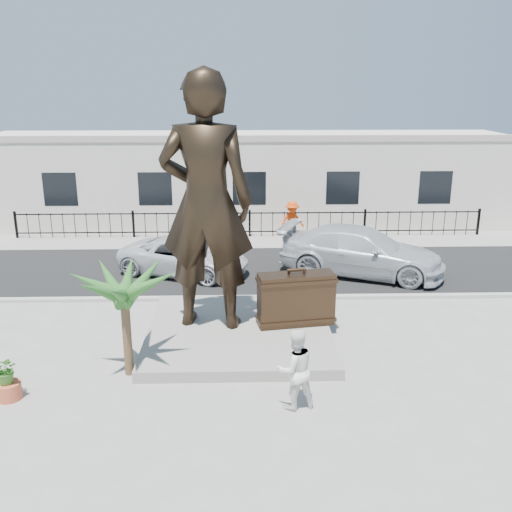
% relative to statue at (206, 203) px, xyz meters
% --- Properties ---
extents(ground, '(100.00, 100.00, 0.00)m').
position_rel_statue_xyz_m(ground, '(1.38, -1.88, -3.88)').
color(ground, '#9E9991').
rests_on(ground, ground).
extents(street, '(40.00, 7.00, 0.01)m').
position_rel_statue_xyz_m(street, '(1.38, 6.12, -3.87)').
color(street, black).
rests_on(street, ground).
extents(curb, '(40.00, 0.25, 0.12)m').
position_rel_statue_xyz_m(curb, '(1.38, 2.62, -3.82)').
color(curb, '#A5A399').
rests_on(curb, ground).
extents(far_sidewalk, '(40.00, 2.50, 0.02)m').
position_rel_statue_xyz_m(far_sidewalk, '(1.38, 10.12, -3.87)').
color(far_sidewalk, '#9E9991').
rests_on(far_sidewalk, ground).
extents(plinth, '(5.20, 5.20, 0.30)m').
position_rel_statue_xyz_m(plinth, '(0.88, -0.38, -3.73)').
color(plinth, gray).
rests_on(plinth, ground).
extents(fence, '(22.00, 0.10, 1.20)m').
position_rel_statue_xyz_m(fence, '(1.38, 10.92, -3.28)').
color(fence, black).
rests_on(fence, ground).
extents(building, '(28.00, 7.00, 4.40)m').
position_rel_statue_xyz_m(building, '(1.38, 15.12, -1.68)').
color(building, silver).
rests_on(building, ground).
extents(statue, '(2.84, 2.08, 7.16)m').
position_rel_statue_xyz_m(statue, '(0.00, 0.00, 0.00)').
color(statue, black).
rests_on(statue, plinth).
extents(suitcase, '(2.26, 1.04, 1.53)m').
position_rel_statue_xyz_m(suitcase, '(2.53, -0.12, -2.81)').
color(suitcase, '#302114').
rests_on(suitcase, plinth).
extents(tourist, '(1.09, 0.96, 1.90)m').
position_rel_statue_xyz_m(tourist, '(2.13, -4.09, -2.93)').
color(tourist, white).
rests_on(tourist, ground).
extents(car_white, '(5.43, 3.88, 1.37)m').
position_rel_statue_xyz_m(car_white, '(-1.21, 5.41, -3.18)').
color(car_white, silver).
rests_on(car_white, street).
extents(car_silver, '(6.67, 4.62, 1.79)m').
position_rel_statue_xyz_m(car_silver, '(5.54, 5.22, -2.97)').
color(car_silver, silver).
rests_on(car_silver, street).
extents(worker, '(1.37, 1.10, 1.85)m').
position_rel_statue_xyz_m(worker, '(3.32, 10.07, -2.93)').
color(worker, '#DB410B').
rests_on(worker, far_sidewalk).
extents(palm_tree, '(1.80, 1.80, 3.20)m').
position_rel_statue_xyz_m(palm_tree, '(-1.89, -2.45, -3.88)').
color(palm_tree, '#265920').
rests_on(palm_tree, ground).
extents(planter, '(0.56, 0.56, 0.40)m').
position_rel_statue_xyz_m(planter, '(-4.45, -3.57, -3.68)').
color(planter, '#C15533').
rests_on(planter, ground).
extents(shrub, '(0.65, 0.57, 0.67)m').
position_rel_statue_xyz_m(shrub, '(-4.45, -3.57, -3.14)').
color(shrub, '#376E23').
rests_on(shrub, planter).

